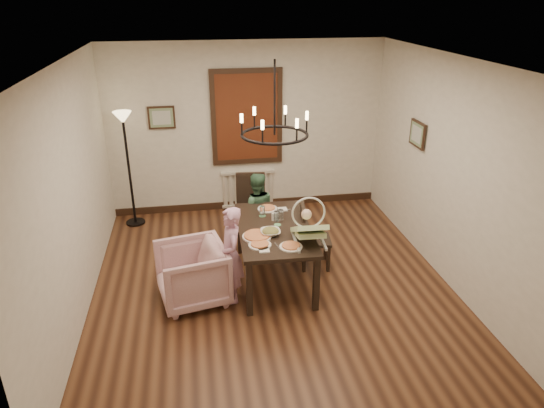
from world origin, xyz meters
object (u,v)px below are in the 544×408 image
object	(u,v)px
chair_far	(251,208)
floor_lamp	(129,171)
seated_man	(256,216)
dining_table	(274,233)
baby_bouncer	(309,227)
armchair	(192,274)
drinking_glass	(276,216)
elderly_woman	(231,263)
chair_right	(316,236)

from	to	relation	value
chair_far	floor_lamp	world-z (taller)	floor_lamp
floor_lamp	seated_man	bearing A→B (deg)	-29.95
dining_table	baby_bouncer	distance (m)	0.62
dining_table	armchair	size ratio (longest dim) A/B	2.03
armchair	baby_bouncer	xyz separation A→B (m)	(1.40, -0.13, 0.58)
chair_far	drinking_glass	bearing A→B (deg)	-71.83
seated_man	drinking_glass	distance (m)	0.86
seated_man	baby_bouncer	world-z (taller)	baby_bouncer
chair_far	elderly_woman	bearing A→B (deg)	-98.68
armchair	seated_man	xyz separation A→B (m)	(0.95, 1.25, 0.11)
dining_table	drinking_glass	world-z (taller)	drinking_glass
dining_table	drinking_glass	xyz separation A→B (m)	(0.06, 0.17, 0.15)
chair_right	baby_bouncer	xyz separation A→B (m)	(-0.27, -0.67, 0.49)
chair_right	dining_table	bearing A→B (deg)	118.57
dining_table	armchair	world-z (taller)	dining_table
baby_bouncer	floor_lamp	bearing A→B (deg)	136.18
dining_table	elderly_woman	size ratio (longest dim) A/B	1.62
dining_table	elderly_woman	bearing A→B (deg)	-146.15
armchair	drinking_glass	bearing A→B (deg)	101.78
chair_right	armchair	xyz separation A→B (m)	(-1.66, -0.54, -0.09)
chair_right	seated_man	distance (m)	1.00
chair_far	armchair	bearing A→B (deg)	-114.11
chair_far	armchair	xyz separation A→B (m)	(-0.91, -1.51, -0.13)
armchair	elderly_woman	distance (m)	0.49
dining_table	elderly_woman	xyz separation A→B (m)	(-0.59, -0.36, -0.16)
chair_far	drinking_glass	size ratio (longest dim) A/B	7.34
chair_far	armchair	world-z (taller)	chair_far
chair_right	armchair	bearing A→B (deg)	115.87
seated_man	drinking_glass	xyz separation A→B (m)	(0.16, -0.77, 0.35)
chair_right	seated_man	world-z (taller)	seated_man
floor_lamp	baby_bouncer	bearing A→B (deg)	-46.88
armchair	dining_table	bearing A→B (deg)	94.83
chair_right	baby_bouncer	distance (m)	0.87
chair_right	baby_bouncer	world-z (taller)	baby_bouncer
chair_far	baby_bouncer	distance (m)	1.77
baby_bouncer	floor_lamp	size ratio (longest dim) A/B	0.32
baby_bouncer	seated_man	bearing A→B (deg)	110.78
dining_table	elderly_woman	world-z (taller)	elderly_woman
drinking_glass	floor_lamp	world-z (taller)	floor_lamp
dining_table	elderly_woman	distance (m)	0.71
armchair	floor_lamp	distance (m)	2.54
seated_man	drinking_glass	world-z (taller)	seated_man
armchair	chair_right	bearing A→B (deg)	96.41
chair_far	drinking_glass	world-z (taller)	chair_far
elderly_woman	drinking_glass	xyz separation A→B (m)	(0.64, 0.53, 0.32)
elderly_woman	floor_lamp	xyz separation A→B (m)	(-1.37, 2.37, 0.40)
chair_right	elderly_woman	size ratio (longest dim) A/B	0.90
elderly_woman	seated_man	distance (m)	1.39
seated_man	baby_bouncer	distance (m)	1.52
elderly_woman	baby_bouncer	size ratio (longest dim) A/B	1.73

